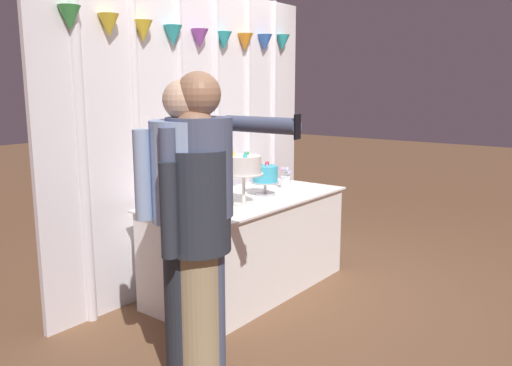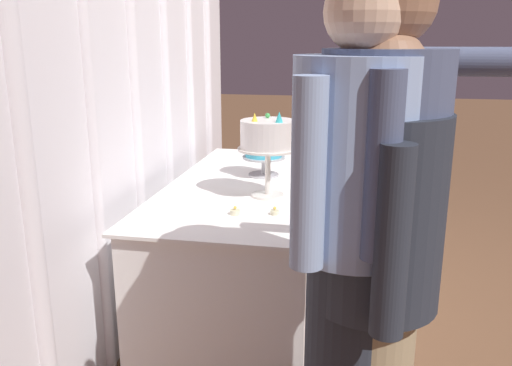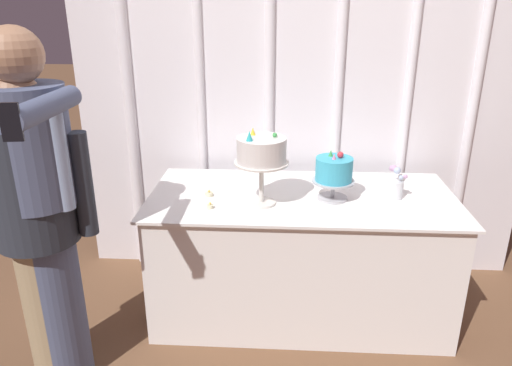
{
  "view_description": "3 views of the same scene",
  "coord_description": "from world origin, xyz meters",
  "px_view_note": "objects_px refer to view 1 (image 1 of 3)",
  "views": [
    {
      "loc": [
        -3.1,
        -2.35,
        1.61
      ],
      "look_at": [
        0.05,
        0.06,
        0.87
      ],
      "focal_mm": 36.27,
      "sensor_mm": 36.0,
      "label": 1
    },
    {
      "loc": [
        -2.63,
        -0.44,
        1.48
      ],
      "look_at": [
        -0.24,
        0.02,
        0.82
      ],
      "focal_mm": 37.44,
      "sensor_mm": 36.0,
      "label": 2
    },
    {
      "loc": [
        -0.11,
        -2.38,
        1.77
      ],
      "look_at": [
        -0.26,
        0.16,
        0.8
      ],
      "focal_mm": 33.41,
      "sensor_mm": 36.0,
      "label": 3
    }
  ],
  "objects_px": {
    "flower_vase": "(286,179)",
    "guest_girl_blue_dress": "(202,217)",
    "guest_man_pink_jacket": "(197,240)",
    "tealight_far_left": "(207,209)",
    "cake_display_nearleft": "(244,167)",
    "tealight_near_left": "(228,212)",
    "guest_man_dark_suit": "(186,223)",
    "cake_table": "(248,244)",
    "cake_display_nearright": "(265,176)"
  },
  "relations": [
    {
      "from": "guest_girl_blue_dress",
      "to": "guest_man_pink_jacket",
      "type": "bearing_deg",
      "value": 160.98
    },
    {
      "from": "cake_table",
      "to": "guest_man_pink_jacket",
      "type": "xyz_separation_m",
      "value": [
        -1.2,
        -0.61,
        0.43
      ]
    },
    {
      "from": "tealight_far_left",
      "to": "guest_man_pink_jacket",
      "type": "height_order",
      "value": "guest_man_pink_jacket"
    },
    {
      "from": "guest_man_dark_suit",
      "to": "guest_girl_blue_dress",
      "type": "xyz_separation_m",
      "value": [
        0.05,
        -0.07,
        0.04
      ]
    },
    {
      "from": "cake_display_nearright",
      "to": "guest_man_pink_jacket",
      "type": "distance_m",
      "value": 1.48
    },
    {
      "from": "tealight_far_left",
      "to": "tealight_near_left",
      "type": "xyz_separation_m",
      "value": [
        0.03,
        -0.17,
        -0.0
      ]
    },
    {
      "from": "flower_vase",
      "to": "guest_man_pink_jacket",
      "type": "height_order",
      "value": "guest_man_pink_jacket"
    },
    {
      "from": "cake_display_nearleft",
      "to": "guest_man_pink_jacket",
      "type": "distance_m",
      "value": 1.11
    },
    {
      "from": "cake_display_nearright",
      "to": "guest_man_pink_jacket",
      "type": "bearing_deg",
      "value": -157.64
    },
    {
      "from": "tealight_near_left",
      "to": "guest_man_pink_jacket",
      "type": "bearing_deg",
      "value": -151.05
    },
    {
      "from": "cake_table",
      "to": "cake_display_nearright",
      "type": "xyz_separation_m",
      "value": [
        0.16,
        -0.04,
        0.53
      ]
    },
    {
      "from": "cake_display_nearright",
      "to": "guest_man_pink_jacket",
      "type": "relative_size",
      "value": 0.18
    },
    {
      "from": "cake_display_nearright",
      "to": "guest_man_dark_suit",
      "type": "bearing_deg",
      "value": -160.13
    },
    {
      "from": "tealight_far_left",
      "to": "tealight_near_left",
      "type": "height_order",
      "value": "tealight_far_left"
    },
    {
      "from": "cake_display_nearleft",
      "to": "cake_display_nearright",
      "type": "xyz_separation_m",
      "value": [
        0.39,
        0.09,
        -0.13
      ]
    },
    {
      "from": "flower_vase",
      "to": "guest_man_dark_suit",
      "type": "relative_size",
      "value": 0.11
    },
    {
      "from": "flower_vase",
      "to": "tealight_near_left",
      "type": "distance_m",
      "value": 1.02
    },
    {
      "from": "cake_display_nearright",
      "to": "tealight_near_left",
      "type": "height_order",
      "value": "cake_display_nearright"
    },
    {
      "from": "cake_display_nearleft",
      "to": "tealight_near_left",
      "type": "height_order",
      "value": "cake_display_nearleft"
    },
    {
      "from": "tealight_near_left",
      "to": "guest_girl_blue_dress",
      "type": "xyz_separation_m",
      "value": [
        -0.69,
        -0.41,
        0.17
      ]
    },
    {
      "from": "cake_table",
      "to": "guest_man_pink_jacket",
      "type": "distance_m",
      "value": 1.42
    },
    {
      "from": "tealight_near_left",
      "to": "cake_table",
      "type": "bearing_deg",
      "value": 23.35
    },
    {
      "from": "cake_display_nearright",
      "to": "flower_vase",
      "type": "xyz_separation_m",
      "value": [
        0.35,
        0.04,
        -0.08
      ]
    },
    {
      "from": "cake_table",
      "to": "cake_display_nearleft",
      "type": "bearing_deg",
      "value": -148.95
    },
    {
      "from": "cake_display_nearleft",
      "to": "cake_display_nearright",
      "type": "bearing_deg",
      "value": 13.08
    },
    {
      "from": "guest_man_pink_jacket",
      "to": "guest_girl_blue_dress",
      "type": "xyz_separation_m",
      "value": [
        0.03,
        -0.01,
        0.12
      ]
    },
    {
      "from": "guest_man_pink_jacket",
      "to": "guest_man_dark_suit",
      "type": "xyz_separation_m",
      "value": [
        -0.02,
        0.06,
        0.09
      ]
    },
    {
      "from": "guest_man_dark_suit",
      "to": "tealight_near_left",
      "type": "bearing_deg",
      "value": 24.48
    },
    {
      "from": "flower_vase",
      "to": "guest_girl_blue_dress",
      "type": "distance_m",
      "value": 1.8
    },
    {
      "from": "tealight_far_left",
      "to": "guest_girl_blue_dress",
      "type": "distance_m",
      "value": 0.89
    },
    {
      "from": "cake_table",
      "to": "flower_vase",
      "type": "height_order",
      "value": "flower_vase"
    },
    {
      "from": "guest_man_pink_jacket",
      "to": "cake_display_nearleft",
      "type": "bearing_deg",
      "value": 25.72
    },
    {
      "from": "flower_vase",
      "to": "cake_table",
      "type": "bearing_deg",
      "value": 179.38
    },
    {
      "from": "cake_display_nearleft",
      "to": "guest_man_dark_suit",
      "type": "height_order",
      "value": "guest_man_dark_suit"
    },
    {
      "from": "cake_table",
      "to": "guest_man_dark_suit",
      "type": "xyz_separation_m",
      "value": [
        -1.22,
        -0.55,
        0.52
      ]
    },
    {
      "from": "tealight_far_left",
      "to": "tealight_near_left",
      "type": "distance_m",
      "value": 0.17
    },
    {
      "from": "cake_display_nearright",
      "to": "tealight_near_left",
      "type": "relative_size",
      "value": 7.21
    },
    {
      "from": "tealight_far_left",
      "to": "guest_man_dark_suit",
      "type": "height_order",
      "value": "guest_man_dark_suit"
    },
    {
      "from": "tealight_far_left",
      "to": "guest_man_dark_suit",
      "type": "xyz_separation_m",
      "value": [
        -0.71,
        -0.5,
        0.13
      ]
    },
    {
      "from": "cake_table",
      "to": "cake_display_nearright",
      "type": "relative_size",
      "value": 6.3
    },
    {
      "from": "flower_vase",
      "to": "guest_man_dark_suit",
      "type": "distance_m",
      "value": 1.82
    },
    {
      "from": "guest_man_pink_jacket",
      "to": "guest_man_dark_suit",
      "type": "height_order",
      "value": "guest_man_dark_suit"
    },
    {
      "from": "cake_display_nearleft",
      "to": "guest_girl_blue_dress",
      "type": "xyz_separation_m",
      "value": [
        -0.95,
        -0.48,
        -0.11
      ]
    },
    {
      "from": "cake_display_nearright",
      "to": "guest_man_pink_jacket",
      "type": "xyz_separation_m",
      "value": [
        -1.37,
        -0.56,
        -0.1
      ]
    },
    {
      "from": "cake_display_nearright",
      "to": "cake_display_nearleft",
      "type": "bearing_deg",
      "value": -166.92
    },
    {
      "from": "tealight_near_left",
      "to": "guest_man_pink_jacket",
      "type": "distance_m",
      "value": 0.82
    },
    {
      "from": "cake_display_nearleft",
      "to": "guest_man_pink_jacket",
      "type": "height_order",
      "value": "guest_man_pink_jacket"
    },
    {
      "from": "cake_table",
      "to": "flower_vase",
      "type": "bearing_deg",
      "value": -0.62
    },
    {
      "from": "cake_display_nearright",
      "to": "tealight_far_left",
      "type": "height_order",
      "value": "cake_display_nearright"
    },
    {
      "from": "cake_table",
      "to": "cake_display_nearleft",
      "type": "relative_size",
      "value": 4.11
    }
  ]
}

